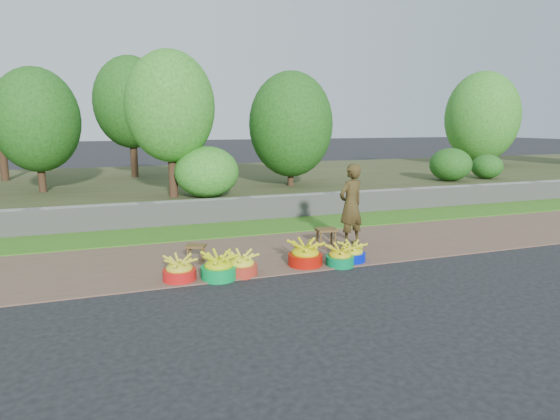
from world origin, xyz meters
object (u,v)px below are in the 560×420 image
object	(u,v)px
basin_b	(219,267)
basin_f	(352,253)
vendor_woman	(351,205)
basin_d	(305,255)
stool_right	(326,232)
basin_c	(242,265)
basin_e	(340,257)
basin_a	(179,270)
stool_left	(196,248)

from	to	relation	value
basin_b	basin_f	bearing A→B (deg)	2.69
basin_f	vendor_woman	bearing A→B (deg)	63.81
basin_d	stool_right	bearing A→B (deg)	49.74
basin_c	basin_d	size ratio (longest dim) A/B	0.87
basin_e	vendor_woman	distance (m)	1.41
basin_c	basin_e	distance (m)	1.61
basin_c	stool_right	world-z (taller)	basin_c
basin_a	vendor_woman	distance (m)	3.43
basin_a	basin_e	bearing A→B (deg)	-2.62
basin_b	stool_right	bearing A→B (deg)	26.61
basin_b	basin_e	world-z (taller)	basin_b
basin_e	stool_left	xyz separation A→B (m)	(-2.14, 0.98, 0.08)
basin_f	vendor_woman	xyz separation A→B (m)	(0.45, 0.91, 0.63)
basin_c	stool_right	xyz separation A→B (m)	(1.90, 1.08, 0.12)
stool_left	basin_b	bearing A→B (deg)	-79.83
basin_b	basin_d	xyz separation A→B (m)	(1.44, 0.16, 0.01)
basin_d	stool_left	xyz separation A→B (m)	(-1.61, 0.80, 0.05)
basin_b	basin_e	size ratio (longest dim) A/B	1.16
basin_a	vendor_woman	xyz separation A→B (m)	(3.25, 0.92, 0.62)
basin_d	stool_right	size ratio (longest dim) A/B	1.42
basin_a	basin_e	distance (m)	2.53
basin_a	basin_f	xyz separation A→B (m)	(2.80, 0.01, -0.01)
basin_d	vendor_woman	size ratio (longest dim) A/B	0.36
basin_a	basin_d	xyz separation A→B (m)	(1.99, 0.06, 0.02)
basin_a	vendor_woman	bearing A→B (deg)	15.80
basin_e	basin_f	size ratio (longest dim) A/B	1.02
basin_f	stool_left	xyz separation A→B (m)	(-2.42, 0.85, 0.09)
basin_d	basin_a	bearing A→B (deg)	-178.21
stool_right	basin_f	bearing A→B (deg)	-90.92
stool_right	basin_a	bearing A→B (deg)	-159.79
basin_e	stool_right	bearing A→B (deg)	75.56
basin_a	basin_f	distance (m)	2.80
basin_a	stool_left	size ratio (longest dim) A/B	1.28
stool_right	basin_e	bearing A→B (deg)	-104.44
basin_d	stool_left	bearing A→B (deg)	153.59
vendor_woman	basin_e	bearing A→B (deg)	35.94
basin_f	basin_d	bearing A→B (deg)	176.28
basin_b	basin_e	bearing A→B (deg)	-0.57
stool_left	basin_f	bearing A→B (deg)	-19.40
basin_e	stool_left	bearing A→B (deg)	155.45
basin_c	stool_right	bearing A→B (deg)	29.64
basin_f	stool_left	distance (m)	2.57
stool_left	vendor_woman	size ratio (longest dim) A/B	0.25
stool_right	stool_left	bearing A→B (deg)	-175.84
basin_e	vendor_woman	size ratio (longest dim) A/B	0.30
basin_b	stool_left	distance (m)	0.97
basin_b	stool_left	bearing A→B (deg)	100.17
basin_b	basin_e	xyz separation A→B (m)	(1.97, -0.02, -0.02)
basin_a	basin_d	world-z (taller)	basin_d
stool_right	vendor_woman	size ratio (longest dim) A/B	0.26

